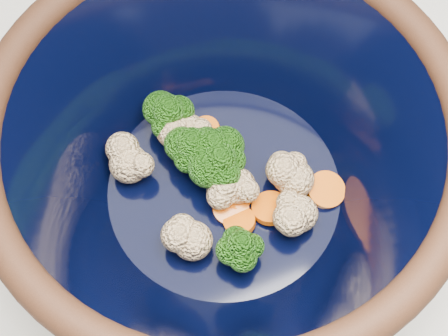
# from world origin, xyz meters

# --- Properties ---
(ground) EXTENTS (3.00, 3.00, 0.00)m
(ground) POSITION_xyz_m (0.00, 0.00, 0.00)
(ground) COLOR #9E7A54
(ground) RESTS_ON ground
(counter) EXTENTS (1.20, 1.20, 0.90)m
(counter) POSITION_xyz_m (0.00, 0.00, 0.45)
(counter) COLOR silver
(counter) RESTS_ON ground
(mixing_bowl) EXTENTS (0.40, 0.40, 0.16)m
(mixing_bowl) POSITION_xyz_m (-0.09, -0.10, 0.99)
(mixing_bowl) COLOR black
(mixing_bowl) RESTS_ON counter
(vegetable_pile) EXTENTS (0.18, 0.17, 0.05)m
(vegetable_pile) POSITION_xyz_m (-0.09, -0.09, 0.96)
(vegetable_pile) COLOR #608442
(vegetable_pile) RESTS_ON mixing_bowl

